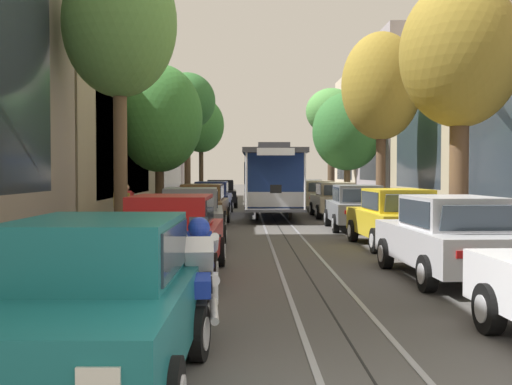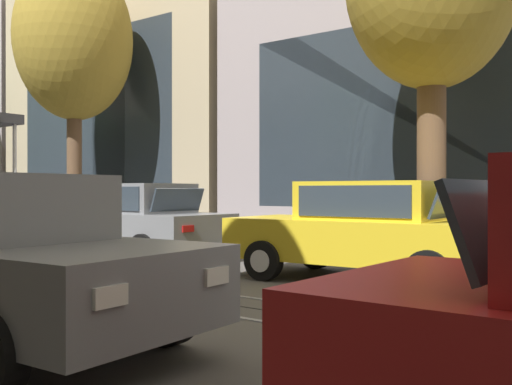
% 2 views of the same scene
% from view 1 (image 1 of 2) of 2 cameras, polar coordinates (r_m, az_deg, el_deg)
% --- Properties ---
extents(ground_plane, '(160.00, 160.00, 0.00)m').
position_cam_1_polar(ground_plane, '(25.56, 1.82, -2.72)').
color(ground_plane, '#4C4947').
extents(trolley_track_rails, '(1.14, 60.38, 0.01)m').
position_cam_1_polar(trolley_track_rails, '(28.78, 1.51, -2.20)').
color(trolley_track_rails, gray).
rests_on(trolley_track_rails, ground).
extents(building_facade_left, '(5.83, 52.08, 10.19)m').
position_cam_1_polar(building_facade_left, '(27.10, -17.72, 5.89)').
color(building_facade_left, gray).
rests_on(building_facade_left, ground).
extents(building_facade_right, '(5.84, 52.08, 10.28)m').
position_cam_1_polar(building_facade_right, '(29.41, 19.97, 6.83)').
color(building_facade_right, gray).
rests_on(building_facade_right, ground).
extents(parked_car_teal_near_left, '(2.05, 4.38, 1.58)m').
position_cam_1_polar(parked_car_teal_near_left, '(6.40, -14.15, -9.33)').
color(parked_car_teal_near_left, '#196B70').
rests_on(parked_car_teal_near_left, ground).
extents(parked_car_red_second_left, '(2.06, 4.39, 1.58)m').
position_cam_1_polar(parked_car_red_second_left, '(12.41, -7.69, -3.88)').
color(parked_car_red_second_left, red).
rests_on(parked_car_red_second_left, ground).
extents(parked_car_grey_mid_left, '(2.13, 4.42, 1.58)m').
position_cam_1_polar(parked_car_grey_mid_left, '(18.16, -5.89, -2.06)').
color(parked_car_grey_mid_left, slate).
rests_on(parked_car_grey_mid_left, ground).
extents(parked_car_brown_fourth_left, '(2.08, 4.40, 1.58)m').
position_cam_1_polar(parked_car_brown_fourth_left, '(24.18, -4.87, -1.09)').
color(parked_car_brown_fourth_left, brown).
rests_on(parked_car_brown_fourth_left, ground).
extents(parked_car_navy_fifth_left, '(2.06, 4.39, 1.58)m').
position_cam_1_polar(parked_car_navy_fifth_left, '(30.67, -4.04, -0.47)').
color(parked_car_navy_fifth_left, '#19234C').
rests_on(parked_car_navy_fifth_left, ground).
extents(parked_car_black_sixth_left, '(2.10, 4.40, 1.58)m').
position_cam_1_polar(parked_car_black_sixth_left, '(37.15, -3.25, -0.07)').
color(parked_car_black_sixth_left, black).
rests_on(parked_car_black_sixth_left, ground).
extents(parked_car_silver_second_right, '(2.12, 4.41, 1.58)m').
position_cam_1_polar(parked_car_silver_second_right, '(12.55, 17.17, -3.88)').
color(parked_car_silver_second_right, '#B7B7BC').
rests_on(parked_car_silver_second_right, ground).
extents(parked_car_yellow_mid_right, '(2.13, 4.42, 1.58)m').
position_cam_1_polar(parked_car_yellow_mid_right, '(17.55, 12.52, -2.23)').
color(parked_car_yellow_mid_right, gold).
rests_on(parked_car_yellow_mid_right, ground).
extents(parked_car_grey_fourth_right, '(2.08, 4.40, 1.58)m').
position_cam_1_polar(parked_car_grey_fourth_right, '(22.66, 9.06, -1.30)').
color(parked_car_grey_fourth_right, slate).
rests_on(parked_car_grey_fourth_right, ground).
extents(parked_car_beige_fifth_right, '(2.00, 4.36, 1.58)m').
position_cam_1_polar(parked_car_beige_fifth_right, '(28.66, 7.13, -0.64)').
color(parked_car_beige_fifth_right, '#C1B28E').
rests_on(parked_car_beige_fifth_right, ground).
extents(parked_car_beige_sixth_right, '(2.04, 4.38, 1.58)m').
position_cam_1_polar(parked_car_beige_sixth_right, '(33.96, 5.60, -0.25)').
color(parked_car_beige_sixth_right, '#C1B28E').
rests_on(parked_car_beige_sixth_right, ground).
extents(parked_car_grey_far_right, '(2.00, 4.36, 1.58)m').
position_cam_1_polar(parked_car_grey_far_right, '(39.54, 4.72, 0.04)').
color(parked_car_grey_far_right, slate).
rests_on(parked_car_grey_far_right, ground).
extents(street_tree_kerb_left_second, '(3.23, 2.61, 8.32)m').
position_cam_1_polar(street_tree_kerb_left_second, '(18.74, -12.23, 14.53)').
color(street_tree_kerb_left_second, brown).
rests_on(street_tree_kerb_left_second, ground).
extents(street_tree_kerb_left_mid, '(3.49, 2.80, 6.39)m').
position_cam_1_polar(street_tree_kerb_left_mid, '(25.88, -8.73, 6.60)').
color(street_tree_kerb_left_mid, '#4C3826').
rests_on(street_tree_kerb_left_mid, ground).
extents(street_tree_kerb_left_fourth, '(3.22, 3.53, 7.70)m').
position_cam_1_polar(street_tree_kerb_left_fourth, '(36.42, -6.24, 8.11)').
color(street_tree_kerb_left_fourth, brown).
rests_on(street_tree_kerb_left_fourth, ground).
extents(street_tree_kerb_left_far, '(3.15, 3.05, 7.14)m').
position_cam_1_polar(street_tree_kerb_left_far, '(43.56, -4.99, 6.05)').
color(street_tree_kerb_left_far, '#4C3826').
rests_on(street_tree_kerb_left_far, ground).
extents(street_tree_kerb_right_second, '(3.16, 2.98, 7.08)m').
position_cam_1_polar(street_tree_kerb_right_second, '(17.72, 17.96, 11.59)').
color(street_tree_kerb_right_second, brown).
rests_on(street_tree_kerb_right_second, ground).
extents(street_tree_kerb_right_mid, '(3.40, 3.03, 8.01)m').
position_cam_1_polar(street_tree_kerb_right_mid, '(27.70, 11.26, 9.32)').
color(street_tree_kerb_right_mid, brown).
rests_on(street_tree_kerb_right_mid, ground).
extents(street_tree_kerb_right_fourth, '(3.95, 3.47, 6.54)m').
position_cam_1_polar(street_tree_kerb_right_fourth, '(36.06, 8.26, 5.45)').
color(street_tree_kerb_right_fourth, brown).
rests_on(street_tree_kerb_right_fourth, ground).
extents(street_tree_kerb_right_far, '(3.57, 2.99, 7.91)m').
position_cam_1_polar(street_tree_kerb_right_far, '(44.69, 6.82, 7.13)').
color(street_tree_kerb_right_far, '#4C3826').
rests_on(street_tree_kerb_right_far, ground).
extents(cable_car_trolley, '(2.72, 9.16, 3.28)m').
position_cam_1_polar(cable_car_trolley, '(28.79, 1.50, 1.10)').
color(cable_car_trolley, navy).
rests_on(cable_car_trolley, ground).
extents(motorcycle_with_rider, '(0.58, 1.96, 1.51)m').
position_cam_1_polar(motorcycle_with_rider, '(7.46, -5.15, -7.85)').
color(motorcycle_with_rider, black).
rests_on(motorcycle_with_rider, ground).
extents(pedestrian_on_left_pavement, '(0.55, 0.42, 1.63)m').
position_cam_1_polar(pedestrian_on_left_pavement, '(21.88, -12.05, -1.12)').
color(pedestrian_on_left_pavement, slate).
rests_on(pedestrian_on_left_pavement, ground).
extents(pedestrian_on_right_pavement, '(0.55, 0.39, 1.59)m').
position_cam_1_polar(pedestrian_on_right_pavement, '(23.36, -11.64, -0.98)').
color(pedestrian_on_right_pavement, '#282D38').
rests_on(pedestrian_on_right_pavement, ground).
extents(fire_hydrant, '(0.40, 0.22, 0.84)m').
position_cam_1_polar(fire_hydrant, '(8.26, -21.81, -9.52)').
color(fire_hydrant, '#B2B2B7').
rests_on(fire_hydrant, ground).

